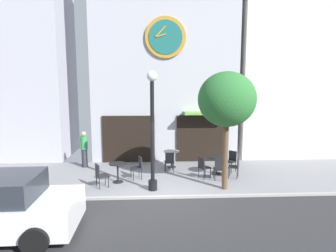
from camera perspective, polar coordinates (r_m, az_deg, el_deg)
The scene contains 17 objects.
ground_plane at distance 9.31m, azimuth -0.70°, elevation -15.76°, with size 29.20×10.58×0.13m.
clock_building at distance 15.29m, azimuth -0.71°, elevation 16.57°, with size 7.24×3.98×11.65m.
neighbor_building_left at distance 17.38m, azimuth -28.93°, elevation 16.99°, with size 5.53×3.41×13.45m.
neighbor_building_right at distance 17.46m, azimuth 23.95°, elevation 19.51°, with size 6.02×3.12×14.80m.
street_lamp at distance 10.01m, azimuth -3.16°, elevation -1.03°, with size 0.36×0.36×4.25m.
street_tree at distance 10.21m, azimuth 11.74°, elevation 5.13°, with size 2.05×1.84×4.25m.
cafe_table_near_door at distance 11.33m, azimuth -10.06°, elevation -8.55°, with size 0.67×0.67×0.76m.
cafe_table_center_right at distance 13.15m, azimuth 0.72°, elevation -5.97°, with size 0.72×0.72×0.77m.
cafe_table_near_curb at distance 12.30m, azimuth 9.79°, elevation -6.99°, with size 0.77×0.77×0.77m.
cafe_chair_by_entrance at distance 12.38m, azimuth 0.28°, elevation -6.96°, with size 0.43×0.43×0.90m.
cafe_chair_curbside at distance 11.64m, azimuth -6.03°, elevation -7.99°, with size 0.51×0.51×0.90m.
cafe_chair_left_end at distance 10.91m, azimuth -13.48°, elevation -9.28°, with size 0.54×0.54×0.90m.
cafe_chair_right_end at distance 11.55m, azimuth 10.23°, elevation -8.20°, with size 0.43×0.43×0.90m.
cafe_chair_facing_wall at distance 12.03m, azimuth 13.43°, elevation -7.64°, with size 0.53×0.53×0.90m.
cafe_chair_near_tree at distance 11.67m, azimuth 7.07°, elevation -7.95°, with size 0.55×0.55×0.90m.
cafe_chair_corner at distance 12.87m, azimuth 12.61°, elevation -6.57°, with size 0.57×0.57×0.90m.
pedestrian_green at distance 13.68m, azimuth -16.47°, elevation -4.41°, with size 0.37×0.37×1.67m.
Camera 1 is at (-0.32, -9.06, 3.74)m, focal length 30.37 mm.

